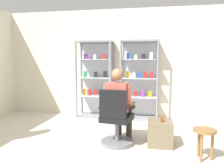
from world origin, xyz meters
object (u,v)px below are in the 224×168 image
Objects in this scene: display_cabinet_left at (96,79)px; office_chair at (116,122)px; storage_crate at (160,133)px; wooden_stool at (205,135)px; display_cabinet_right at (139,79)px; seated_shopkeeper at (119,102)px; tea_glass at (162,119)px.

office_chair is at bearing -65.64° from display_cabinet_left.
storage_crate is 0.78m from wooden_stool.
wooden_stool is (0.61, -0.47, 0.15)m from storage_crate.
display_cabinet_left is 1.10m from display_cabinet_right.
display_cabinet_left is 1.47× the size of seated_shopkeeper.
wooden_stool is at bearing -19.57° from seated_shopkeeper.
display_cabinet_right is 2.46m from wooden_stool.
seated_shopkeeper is at bearing 176.25° from tea_glass.
display_cabinet_right is 1.70m from seated_shopkeeper.
office_chair is 1.37m from wooden_stool.
seated_shopkeeper is 0.86m from storage_crate.
seated_shopkeeper is at bearing 160.43° from wooden_stool.
tea_glass is at bearing -3.75° from seated_shopkeeper.
storage_crate is at bearing 12.62° from office_chair.
display_cabinet_left and display_cabinet_right have the same top height.
display_cabinet_right is at bearing 116.52° from wooden_stool.
wooden_stool is at bearing -35.44° from tea_glass.
display_cabinet_left reaches higher than tea_glass.
wooden_stool is (1.34, -0.30, -0.04)m from office_chair.
wooden_stool is (1.06, -2.13, -0.61)m from display_cabinet_right.
tea_glass is at bearing 144.56° from wooden_stool.
wooden_stool is at bearing -63.48° from display_cabinet_right.
storage_crate is at bearing -46.95° from display_cabinet_left.
tea_glass reaches higher than wooden_stool.
tea_glass reaches higher than storage_crate.
office_chair is at bearing -98.49° from display_cabinet_right.
display_cabinet_left is 4.21× the size of wooden_stool.
seated_shopkeeper is (0.03, 0.16, 0.32)m from office_chair.
office_chair is at bearing -171.36° from tea_glass.
wooden_stool reaches higher than storage_crate.
tea_glass is (0.48, -1.71, -0.51)m from display_cabinet_right.
tea_glass is at bearing -66.94° from storage_crate.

